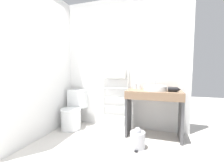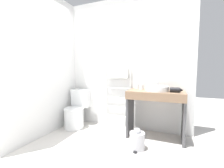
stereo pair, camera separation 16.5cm
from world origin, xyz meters
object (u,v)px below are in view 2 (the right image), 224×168
at_px(cup_near_edge, 141,87).
at_px(towel_radiator, 118,84).
at_px(trash_bin, 137,140).
at_px(sink_basin, 157,88).
at_px(cup_near_wall, 137,86).
at_px(toilet, 76,112).
at_px(hair_dryer, 175,90).

bearing_deg(cup_near_edge, towel_radiator, 167.55).
height_order(cup_near_edge, trash_bin, cup_near_edge).
xyz_separation_m(sink_basin, trash_bin, (-0.22, -0.48, -0.74)).
bearing_deg(cup_near_wall, cup_near_edge, -29.08).
bearing_deg(sink_basin, toilet, -177.48).
relative_size(toilet, cup_near_edge, 8.21).
bearing_deg(cup_near_edge, trash_bin, -83.19).
bearing_deg(towel_radiator, trash_bin, -51.63).
bearing_deg(sink_basin, cup_near_edge, 154.07).
relative_size(towel_radiator, sink_basin, 3.28).
bearing_deg(trash_bin, hair_dryer, 39.84).
bearing_deg(toilet, cup_near_edge, 9.23).
bearing_deg(towel_radiator, hair_dryer, -15.48).
bearing_deg(toilet, sink_basin, 2.52).
distance_m(sink_basin, cup_near_edge, 0.33).
xyz_separation_m(sink_basin, cup_near_wall, (-0.37, 0.19, 0.01)).
bearing_deg(trash_bin, cup_near_wall, 103.06).
xyz_separation_m(toilet, towel_radiator, (0.81, 0.33, 0.60)).
height_order(toilet, towel_radiator, towel_radiator).
height_order(sink_basin, trash_bin, sink_basin).
xyz_separation_m(hair_dryer, trash_bin, (-0.51, -0.43, -0.74)).
height_order(towel_radiator, sink_basin, towel_radiator).
xyz_separation_m(toilet, sink_basin, (1.61, 0.07, 0.56)).
xyz_separation_m(cup_near_wall, cup_near_edge, (0.08, -0.04, -0.00)).
bearing_deg(toilet, cup_near_wall, 11.81).
height_order(toilet, cup_near_edge, cup_near_edge).
relative_size(towel_radiator, trash_bin, 3.89).
height_order(cup_near_wall, cup_near_edge, cup_near_wall).
distance_m(cup_near_wall, cup_near_edge, 0.09).
bearing_deg(towel_radiator, sink_basin, -17.67).
bearing_deg(cup_near_wall, trash_bin, -76.94).
bearing_deg(trash_bin, towel_radiator, 128.37).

